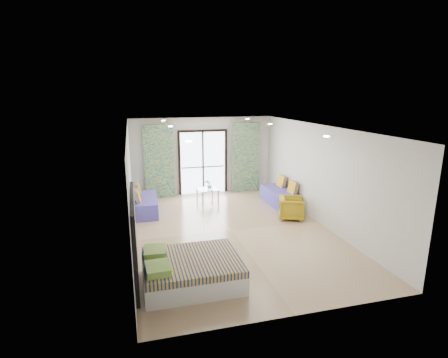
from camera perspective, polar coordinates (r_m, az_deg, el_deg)
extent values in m
cube|color=black|center=(12.28, -3.52, 7.86)|extent=(1.76, 0.08, 0.08)
cube|color=black|center=(12.31, -7.28, 2.42)|extent=(0.08, 0.08, 2.20)
cube|color=black|center=(12.64, 0.30, 2.83)|extent=(0.08, 0.08, 2.20)
cube|color=black|center=(12.45, -3.44, 2.64)|extent=(0.05, 0.06, 2.20)
cube|color=#595451|center=(12.50, -3.45, 1.98)|extent=(1.52, 0.03, 0.04)
cube|color=beige|center=(12.08, -10.55, 2.80)|extent=(1.00, 0.10, 2.50)
cube|color=beige|center=(12.68, 3.57, 3.53)|extent=(1.00, 0.10, 2.50)
cylinder|color=#FFE0B2|center=(6.40, -5.75, 6.16)|extent=(0.12, 0.12, 0.02)
cylinder|color=#FFE0B2|center=(7.37, 16.41, 6.69)|extent=(0.12, 0.12, 0.02)
cylinder|color=#FFE0B2|center=(9.35, -8.74, 8.50)|extent=(0.12, 0.12, 0.02)
cylinder|color=#FFE0B2|center=(10.05, 7.53, 8.90)|extent=(0.12, 0.12, 0.02)
cylinder|color=#FFE0B2|center=(11.34, -9.87, 9.37)|extent=(0.12, 0.12, 0.02)
cylinder|color=#FFE0B2|center=(11.92, 3.85, 9.75)|extent=(0.12, 0.12, 0.02)
cube|color=black|center=(6.45, -14.41, -9.12)|extent=(0.06, 2.10, 1.50)
cube|color=silver|center=(7.62, -14.62, -5.52)|extent=(0.02, 0.10, 0.10)
cube|color=silver|center=(6.89, -5.24, -15.16)|extent=(1.81, 1.45, 0.36)
cube|color=navy|center=(6.78, -5.29, -13.32)|extent=(1.79, 1.48, 0.14)
cube|color=#1B747C|center=(6.35, -10.76, -14.16)|extent=(0.43, 0.52, 0.13)
cube|color=#1B747C|center=(6.97, -11.20, -11.55)|extent=(0.44, 0.52, 0.13)
cube|color=#4E47A9|center=(10.84, -12.56, -4.38)|extent=(0.71, 1.72, 0.38)
cube|color=#4E47A9|center=(10.77, -12.63, -3.19)|extent=(0.70, 1.68, 0.09)
cube|color=navy|center=(10.33, -13.97, -2.74)|extent=(0.20, 0.43, 0.39)
cube|color=navy|center=(11.09, -13.93, -1.59)|extent=(0.20, 0.43, 0.39)
cube|color=#4E47A9|center=(11.43, 9.06, -3.22)|extent=(0.72, 1.77, 0.39)
cube|color=#4E47A9|center=(11.36, 9.11, -2.04)|extent=(0.71, 1.74, 0.10)
cube|color=navy|center=(11.05, 11.20, -1.37)|extent=(0.20, 0.44, 0.41)
cube|color=navy|center=(11.76, 9.39, -0.37)|extent=(0.20, 0.44, 0.41)
cylinder|color=silver|center=(11.34, -3.51, -3.16)|extent=(0.06, 0.06, 0.41)
cylinder|color=silver|center=(11.53, -0.95, -2.85)|extent=(0.06, 0.06, 0.41)
cylinder|color=silver|center=(11.84, -4.41, -2.45)|extent=(0.06, 0.06, 0.41)
cylinder|color=silver|center=(12.02, -1.94, -2.16)|extent=(0.06, 0.06, 0.41)
cube|color=#8CA59E|center=(11.62, -2.71, -1.69)|extent=(0.72, 0.72, 0.02)
sphere|color=white|center=(11.58, -2.49, -0.60)|extent=(0.07, 0.07, 0.07)
sphere|color=white|center=(11.60, -2.82, -0.47)|extent=(0.07, 0.07, 0.07)
sphere|color=white|center=(11.53, -2.97, -0.45)|extent=(0.07, 0.07, 0.07)
sphere|color=white|center=(11.50, -2.64, -0.39)|extent=(0.07, 0.07, 0.07)
imported|color=white|center=(11.65, -2.38, -1.14)|extent=(0.18, 0.19, 0.17)
imported|color=#AD9016|center=(10.22, 10.96, -4.49)|extent=(0.83, 0.86, 0.69)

